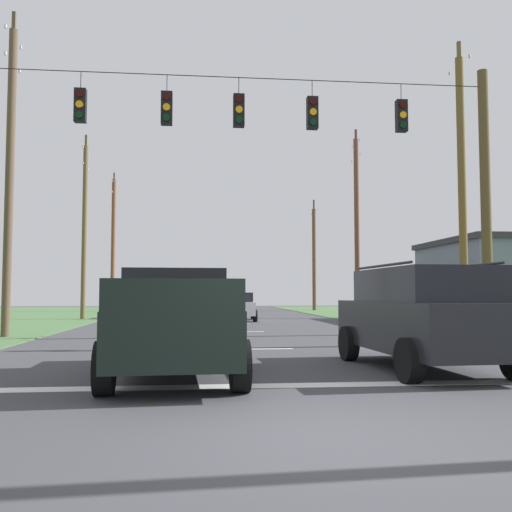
{
  "coord_description": "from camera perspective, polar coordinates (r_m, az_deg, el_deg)",
  "views": [
    {
      "loc": [
        -1.3,
        -5.97,
        1.5
      ],
      "look_at": [
        0.16,
        8.34,
        2.44
      ],
      "focal_mm": 39.9,
      "sensor_mm": 36.0,
      "label": 1
    }
  ],
  "objects": [
    {
      "name": "lane_dash_2",
      "position": [
        28.02,
        -3.17,
        -6.78
      ],
      "size": [
        2.5,
        0.15,
        0.01
      ],
      "primitive_type": "cube",
      "rotation": [
        0.0,
        0.0,
        1.57
      ],
      "color": "white",
      "rests_on": "ground"
    },
    {
      "name": "lane_dash_1",
      "position": [
        22.16,
        -2.46,
        -7.59
      ],
      "size": [
        2.5,
        0.15,
        0.01
      ],
      "primitive_type": "cube",
      "rotation": [
        0.0,
        0.0,
        1.57
      ],
      "color": "white",
      "rests_on": "ground"
    },
    {
      "name": "stop_bar_stripe",
      "position": [
        9.45,
        2.24,
        -12.84
      ],
      "size": [
        12.37,
        0.45,
        0.01
      ],
      "primitive_type": "cube",
      "color": "white",
      "rests_on": "ground"
    },
    {
      "name": "utility_pole_far_right",
      "position": [
        34.98,
        10.07,
        3.28
      ],
      "size": [
        0.3,
        1.9,
        11.48
      ],
      "color": "brown",
      "rests_on": "ground"
    },
    {
      "name": "lane_dash_0",
      "position": [
        15.36,
        -0.94,
        -9.31
      ],
      "size": [
        2.5,
        0.15,
        0.01
      ],
      "primitive_type": "cube",
      "rotation": [
        0.0,
        0.0,
        1.57
      ],
      "color": "white",
      "rests_on": "ground"
    },
    {
      "name": "suv_black",
      "position": [
        11.73,
        16.32,
        -5.73
      ],
      "size": [
        2.4,
        4.89,
        2.05
      ],
      "color": "black",
      "rests_on": "ground"
    },
    {
      "name": "utility_pole_near_left",
      "position": [
        49.08,
        5.85,
        -0.17
      ],
      "size": [
        0.32,
        1.99,
        9.53
      ],
      "color": "brown",
      "rests_on": "ground"
    },
    {
      "name": "distant_car_far_parked",
      "position": [
        29.82,
        15.88,
        -4.94
      ],
      "size": [
        2.2,
        4.39,
        1.52
      ],
      "color": "maroon",
      "rests_on": "ground"
    },
    {
      "name": "distant_car_crossing_white",
      "position": [
        34.05,
        -10.18,
        -4.86
      ],
      "size": [
        4.35,
        2.12,
        1.52
      ],
      "color": "silver",
      "rests_on": "ground"
    },
    {
      "name": "utility_pole_distant_left",
      "position": [
        47.97,
        -14.13,
        1.36
      ],
      "size": [
        0.33,
        1.74,
        11.4
      ],
      "color": "brown",
      "rests_on": "ground"
    },
    {
      "name": "ground_plane",
      "position": [
        6.3,
        6.61,
        -17.5
      ],
      "size": [
        120.0,
        120.0,
        0.0
      ],
      "primitive_type": "plane",
      "color": "#3D3D42"
    },
    {
      "name": "lane_dash_3",
      "position": [
        34.62,
        -3.69,
        -6.19
      ],
      "size": [
        2.5,
        0.15,
        0.01
      ],
      "primitive_type": "cube",
      "rotation": [
        0.0,
        0.0,
        1.57
      ],
      "color": "white",
      "rests_on": "ground"
    },
    {
      "name": "pickup_truck",
      "position": [
        10.58,
        -8.19,
        -6.58
      ],
      "size": [
        2.44,
        5.47,
        1.95
      ],
      "color": "black",
      "rests_on": "ground"
    },
    {
      "name": "utility_pole_mid_right",
      "position": [
        22.8,
        19.96,
        6.3
      ],
      "size": [
        0.3,
        1.74,
        11.07
      ],
      "color": "brown",
      "rests_on": "ground"
    },
    {
      "name": "distant_car_oncoming",
      "position": [
        30.99,
        -1.88,
        -5.03
      ],
      "size": [
        2.21,
        4.39,
        1.52
      ],
      "color": "silver",
      "rests_on": "ground"
    },
    {
      "name": "utility_pole_far_left",
      "position": [
        21.43,
        -23.46,
        7.69
      ],
      "size": [
        0.29,
        1.73,
        11.31
      ],
      "color": "brown",
      "rests_on": "ground"
    },
    {
      "name": "overhead_signal_span",
      "position": [
        16.37,
        -1.25,
        7.45
      ],
      "size": [
        14.77,
        0.31,
        8.22
      ],
      "color": "brown",
      "rests_on": "ground"
    },
    {
      "name": "utility_pole_distant_right",
      "position": [
        34.03,
        -16.82,
        2.88
      ],
      "size": [
        0.27,
        1.74,
        10.63
      ],
      "color": "brown",
      "rests_on": "ground"
    }
  ]
}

